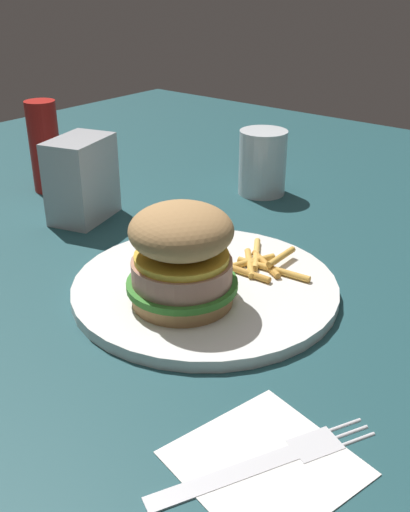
{
  "coord_description": "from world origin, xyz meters",
  "views": [
    {
      "loc": [
        0.34,
        -0.4,
        0.31
      ],
      "look_at": [
        0.01,
        0.01,
        0.04
      ],
      "focal_mm": 41.44,
      "sensor_mm": 36.0,
      "label": 1
    }
  ],
  "objects_px": {
    "fork": "(267,459)",
    "drink_glass": "(262,165)",
    "napkin": "(265,463)",
    "ketchup_bottle": "(45,147)",
    "plate": "(205,287)",
    "fries_pile": "(260,263)",
    "napkin_dispenser": "(82,179)",
    "sandwich": "(182,255)"
  },
  "relations": [
    {
      "from": "napkin_dispenser",
      "to": "napkin",
      "type": "bearing_deg",
      "value": 47.33
    },
    {
      "from": "napkin",
      "to": "ketchup_bottle",
      "type": "distance_m",
      "value": 0.62
    },
    {
      "from": "napkin_dispenser",
      "to": "ketchup_bottle",
      "type": "height_order",
      "value": "ketchup_bottle"
    },
    {
      "from": "fork",
      "to": "napkin",
      "type": "bearing_deg",
      "value": -116.34
    },
    {
      "from": "fries_pile",
      "to": "fork",
      "type": "relative_size",
      "value": 0.61
    },
    {
      "from": "napkin",
      "to": "ketchup_bottle",
      "type": "relative_size",
      "value": 0.83
    },
    {
      "from": "plate",
      "to": "ketchup_bottle",
      "type": "relative_size",
      "value": 2.06
    },
    {
      "from": "napkin_dispenser",
      "to": "fries_pile",
      "type": "bearing_deg",
      "value": 75.34
    },
    {
      "from": "plate",
      "to": "napkin",
      "type": "bearing_deg",
      "value": -41.08
    },
    {
      "from": "drink_glass",
      "to": "ketchup_bottle",
      "type": "bearing_deg",
      "value": -143.26
    },
    {
      "from": "fries_pile",
      "to": "napkin",
      "type": "distance_m",
      "value": 0.27
    },
    {
      "from": "sandwich",
      "to": "plate",
      "type": "bearing_deg",
      "value": 99.0
    },
    {
      "from": "fries_pile",
      "to": "drink_glass",
      "type": "height_order",
      "value": "drink_glass"
    },
    {
      "from": "napkin",
      "to": "napkin_dispenser",
      "type": "height_order",
      "value": "napkin_dispenser"
    },
    {
      "from": "napkin",
      "to": "fork",
      "type": "xyz_separation_m",
      "value": [
        0.0,
        0.0,
        0.0
      ]
    },
    {
      "from": "fries_pile",
      "to": "napkin_dispenser",
      "type": "bearing_deg",
      "value": -178.11
    },
    {
      "from": "sandwich",
      "to": "fork",
      "type": "bearing_deg",
      "value": -32.85
    },
    {
      "from": "fork",
      "to": "drink_glass",
      "type": "height_order",
      "value": "drink_glass"
    },
    {
      "from": "napkin_dispenser",
      "to": "ketchup_bottle",
      "type": "bearing_deg",
      "value": -123.61
    },
    {
      "from": "fries_pile",
      "to": "sandwich",
      "type": "bearing_deg",
      "value": -99.23
    },
    {
      "from": "drink_glass",
      "to": "ketchup_bottle",
      "type": "distance_m",
      "value": 0.32
    },
    {
      "from": "fork",
      "to": "ketchup_bottle",
      "type": "bearing_deg",
      "value": 155.97
    },
    {
      "from": "fries_pile",
      "to": "ketchup_bottle",
      "type": "relative_size",
      "value": 0.75
    },
    {
      "from": "sandwich",
      "to": "drink_glass",
      "type": "distance_m",
      "value": 0.35
    },
    {
      "from": "ketchup_bottle",
      "to": "napkin",
      "type": "bearing_deg",
      "value": -24.18
    },
    {
      "from": "sandwich",
      "to": "napkin_dispenser",
      "type": "relative_size",
      "value": 0.99
    },
    {
      "from": "sandwich",
      "to": "fries_pile",
      "type": "bearing_deg",
      "value": 80.77
    },
    {
      "from": "fork",
      "to": "napkin_dispenser",
      "type": "xyz_separation_m",
      "value": [
        -0.43,
        0.21,
        0.05
      ]
    },
    {
      "from": "fries_pile",
      "to": "ketchup_bottle",
      "type": "height_order",
      "value": "ketchup_bottle"
    },
    {
      "from": "sandwich",
      "to": "fork",
      "type": "distance_m",
      "value": 0.22
    },
    {
      "from": "fries_pile",
      "to": "fork",
      "type": "distance_m",
      "value": 0.27
    },
    {
      "from": "napkin_dispenser",
      "to": "sandwich",
      "type": "bearing_deg",
      "value": 52.69
    },
    {
      "from": "napkin",
      "to": "sandwich",
      "type": "bearing_deg",
      "value": 146.71
    },
    {
      "from": "napkin",
      "to": "drink_glass",
      "type": "distance_m",
      "value": 0.54
    },
    {
      "from": "napkin",
      "to": "ketchup_bottle",
      "type": "height_order",
      "value": "ketchup_bottle"
    },
    {
      "from": "sandwich",
      "to": "ketchup_bottle",
      "type": "relative_size",
      "value": 0.81
    },
    {
      "from": "plate",
      "to": "fries_pile",
      "type": "bearing_deg",
      "value": 69.22
    },
    {
      "from": "plate",
      "to": "napkin",
      "type": "xyz_separation_m",
      "value": [
        0.18,
        -0.16,
        -0.01
      ]
    },
    {
      "from": "fork",
      "to": "napkin_dispenser",
      "type": "distance_m",
      "value": 0.48
    },
    {
      "from": "plate",
      "to": "ketchup_bottle",
      "type": "height_order",
      "value": "ketchup_bottle"
    },
    {
      "from": "plate",
      "to": "drink_glass",
      "type": "height_order",
      "value": "drink_glass"
    },
    {
      "from": "sandwich",
      "to": "ketchup_bottle",
      "type": "distance_m",
      "value": 0.41
    }
  ]
}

